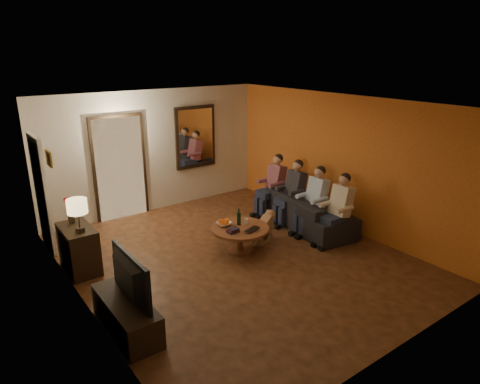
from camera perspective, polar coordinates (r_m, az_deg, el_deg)
floor at (r=7.37m, az=-0.51°, el=-8.81°), size 5.00×6.00×0.01m
ceiling at (r=6.59m, az=-0.57°, el=11.70°), size 5.00×6.00×0.01m
back_wall at (r=9.39m, az=-11.34°, el=5.33°), size 5.00×0.02×2.60m
front_wall at (r=4.93m, az=20.49°, el=-7.74°), size 5.00×0.02×2.60m
left_wall at (r=5.86m, az=-20.85°, el=-3.56°), size 0.02×6.00×2.60m
right_wall at (r=8.51m, az=13.28°, el=3.86°), size 0.02×6.00×2.60m
orange_accent at (r=8.51m, az=13.24°, el=3.85°), size 0.01×6.00×2.60m
kitchen_doorway at (r=9.13m, az=-15.72°, el=3.01°), size 1.00×0.06×2.10m
door_trim at (r=9.12m, az=-15.70°, el=3.00°), size 1.12×0.04×2.22m
fridge_glimpse at (r=9.26m, az=-14.22°, el=2.38°), size 0.45×0.03×1.70m
mirror_frame at (r=9.76m, az=-5.97°, el=7.29°), size 1.00×0.05×1.40m
mirror_glass at (r=9.73m, az=-5.88°, el=7.26°), size 0.86×0.02×1.26m
white_door at (r=8.09m, az=-24.92°, el=-0.24°), size 0.06×0.85×2.04m
framed_art at (r=6.92m, az=-24.15°, el=4.10°), size 0.03×0.28×0.24m
art_canvas at (r=6.93m, az=-24.03°, el=4.12°), size 0.01×0.22×0.18m
dresser at (r=7.31m, az=-20.69°, el=-7.11°), size 0.45×0.83×0.74m
table_lamp at (r=6.87m, az=-20.77°, el=-2.96°), size 0.30×0.30×0.54m
flower_vase at (r=7.29m, az=-21.70°, el=-2.28°), size 0.14×0.14×0.44m
tv_stand at (r=5.76m, az=-14.90°, el=-15.55°), size 0.45×1.27×0.42m
tv at (r=5.50m, az=-15.35°, el=-11.09°), size 1.05×0.14×0.60m
sofa at (r=8.65m, az=8.83°, el=-2.40°), size 2.35×1.22×0.66m
person_a at (r=7.92m, az=12.99°, el=-2.56°), size 0.60×0.40×1.20m
person_b at (r=8.29m, az=9.89°, el=-1.38°), size 0.60×0.40×1.20m
person_c at (r=8.69m, az=7.07°, el=-0.31°), size 0.60×0.40×1.20m
person_d at (r=9.11m, az=4.50°, el=0.67°), size 0.60×0.40×1.20m
dog at (r=7.90m, az=3.21°, el=-4.65°), size 0.61×0.41×0.56m
coffee_table at (r=7.52m, az=-0.01°, el=-6.29°), size 1.26×1.26×0.45m
bowl at (r=7.49m, az=-2.12°, el=-4.28°), size 0.26×0.26×0.06m
oranges at (r=7.46m, az=-2.13°, el=-3.79°), size 0.20×0.20×0.08m
wine_bottle at (r=7.48m, az=-0.15°, el=-3.29°), size 0.07×0.07×0.31m
wine_glass at (r=7.55m, az=0.87°, el=-3.93°), size 0.06×0.06×0.10m
book_stack at (r=7.23m, az=-0.95°, el=-5.12°), size 0.20×0.15×0.07m
laptop at (r=7.28m, az=1.94°, el=-5.14°), size 0.38×0.31×0.03m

